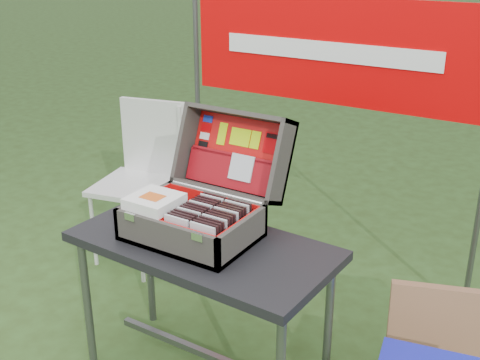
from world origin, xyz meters
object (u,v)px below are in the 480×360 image
Objects in this scene: chair at (135,187)px; cardboard_box at (437,335)px; table at (205,312)px; suitcase at (199,183)px.

chair is 1.85m from cardboard_box.
table is 1.17m from chair.
suitcase reaches higher than chair.
table is at bearing -167.23° from cardboard_box.
table is 1.02m from cardboard_box.
suitcase is at bearing -171.94° from cardboard_box.
cardboard_box is at bearing -16.43° from chair.
chair is at bearing 146.51° from suitcase.
suitcase is at bearing -46.01° from chair.
chair reaches higher than table.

